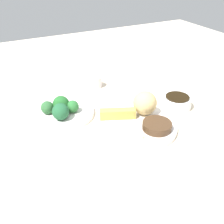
{
  "coord_description": "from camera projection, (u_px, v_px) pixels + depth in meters",
  "views": [
    {
      "loc": [
        0.38,
        0.6,
        0.5
      ],
      "look_at": [
        0.06,
        -0.03,
        0.06
      ],
      "focal_mm": 42.08,
      "sensor_mm": 36.0,
      "label": 1
    }
  ],
  "objects": [
    {
      "name": "broccoli_floret_1",
      "position": [
        73.0,
        106.0,
        0.88
      ],
      "size": [
        0.04,
        0.04,
        0.04
      ],
      "primitive_type": "sphere",
      "color": "#2A6C32",
      "rests_on": "broccoli_plate"
    },
    {
      "name": "stir_fry_heap",
      "position": [
        157.0,
        126.0,
        0.79
      ],
      "size": [
        0.09,
        0.09,
        0.02
      ],
      "primitive_type": "cylinder",
      "color": "#452F1D",
      "rests_on": "main_plate"
    },
    {
      "name": "teacup",
      "position": [
        94.0,
        82.0,
        1.07
      ],
      "size": [
        0.06,
        0.06,
        0.05
      ],
      "primitive_type": "cylinder",
      "color": "white",
      "rests_on": "tabletop"
    },
    {
      "name": "broccoli_floret_2",
      "position": [
        47.0,
        107.0,
        0.87
      ],
      "size": [
        0.04,
        0.04,
        0.04
      ],
      "primitive_type": "sphere",
      "color": "#2D5F32",
      "rests_on": "broccoli_plate"
    },
    {
      "name": "soy_sauce_bowl_liquid",
      "position": [
        178.0,
        97.0,
        0.92
      ],
      "size": [
        0.08,
        0.08,
        0.0
      ],
      "primitive_type": "cylinder",
      "color": "black",
      "rests_on": "soy_sauce_bowl"
    },
    {
      "name": "spring_roll",
      "position": [
        118.0,
        114.0,
        0.84
      ],
      "size": [
        0.12,
        0.07,
        0.03
      ],
      "primitive_type": "cube",
      "rotation": [
        0.0,
        0.0,
        2.75
      ],
      "color": "gold",
      "rests_on": "main_plate"
    },
    {
      "name": "rice_scoop",
      "position": [
        145.0,
        103.0,
        0.85
      ],
      "size": [
        0.08,
        0.08,
        0.08
      ],
      "primitive_type": "sphere",
      "color": "tan",
      "rests_on": "main_plate"
    },
    {
      "name": "broccoli_floret_3",
      "position": [
        61.0,
        112.0,
        0.83
      ],
      "size": [
        0.05,
        0.05,
        0.05
      ],
      "primitive_type": "sphere",
      "color": "#205833",
      "rests_on": "broccoli_plate"
    },
    {
      "name": "broccoli_plate",
      "position": [
        62.0,
        113.0,
        0.89
      ],
      "size": [
        0.22,
        0.22,
        0.01
      ],
      "primitive_type": "cylinder",
      "color": "white",
      "rests_on": "tabletop"
    },
    {
      "name": "tabletop",
      "position": [
        131.0,
        125.0,
        0.86
      ],
      "size": [
        2.2,
        2.2,
        0.02
      ],
      "primitive_type": "cube",
      "color": "beige",
      "rests_on": "ground"
    },
    {
      "name": "main_plate",
      "position": [
        136.0,
        125.0,
        0.83
      ],
      "size": [
        0.25,
        0.25,
        0.02
      ],
      "primitive_type": "cylinder",
      "color": "white",
      "rests_on": "tabletop"
    },
    {
      "name": "soy_sauce_bowl",
      "position": [
        177.0,
        102.0,
        0.93
      ],
      "size": [
        0.1,
        0.1,
        0.04
      ],
      "primitive_type": "cylinder",
      "color": "white",
      "rests_on": "tabletop"
    },
    {
      "name": "crab_rangoon_wonton",
      "position": [
        128.0,
        133.0,
        0.77
      ],
      "size": [
        0.09,
        0.08,
        0.01
      ],
      "primitive_type": "cube",
      "rotation": [
        0.0,
        0.0,
        -0.26
      ],
      "color": "beige",
      "rests_on": "main_plate"
    },
    {
      "name": "broccoli_floret_0",
      "position": [
        61.0,
        104.0,
        0.88
      ],
      "size": [
        0.06,
        0.06,
        0.06
      ],
      "primitive_type": "sphere",
      "color": "#216027",
      "rests_on": "broccoli_plate"
    }
  ]
}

